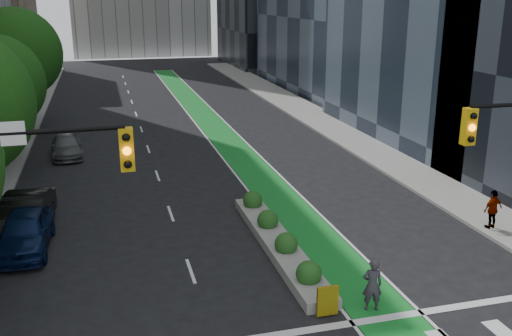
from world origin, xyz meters
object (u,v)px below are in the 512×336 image
parked_car_left_near (25,231)px  pedestrian_far (493,209)px  parked_car_left_far (67,146)px  parked_car_left_mid (25,215)px  cyclist (372,285)px  median_planter (278,240)px

parked_car_left_near → pedestrian_far: 19.40m
pedestrian_far → parked_car_left_near: bearing=-21.0°
parked_car_left_far → parked_car_left_mid: bearing=-100.3°
parked_car_left_near → parked_car_left_mid: 1.80m
cyclist → parked_car_left_mid: (-11.44, 9.57, -0.07)m
pedestrian_far → parked_car_left_mid: bearing=-26.0°
parked_car_left_near → pedestrian_far: pedestrian_far is taller
median_planter → parked_car_left_near: 10.07m
median_planter → cyclist: bearing=-73.9°
cyclist → parked_car_left_far: (-10.30, 21.83, -0.26)m
parked_car_left_near → parked_car_left_far: 14.08m
parked_car_left_mid → pedestrian_far: bearing=-8.8°
parked_car_left_near → parked_car_left_far: parked_car_left_near is taller
parked_car_left_near → parked_car_left_mid: (-0.19, 1.79, 0.03)m
parked_car_left_near → parked_car_left_far: (0.95, 14.05, -0.16)m
parked_car_left_near → cyclist: bearing=-32.4°
parked_car_left_near → parked_car_left_mid: size_ratio=0.93×
pedestrian_far → parked_car_left_far: bearing=-55.0°
cyclist → parked_car_left_near: 13.68m
parked_car_left_far → pedestrian_far: size_ratio=2.57×
parked_car_left_mid → parked_car_left_far: size_ratio=1.14×
median_planter → pedestrian_far: size_ratio=5.98×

